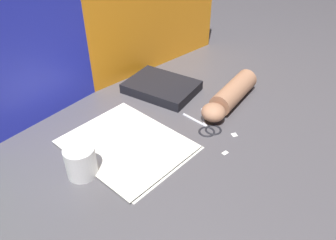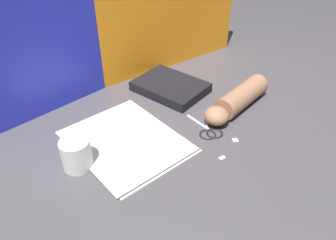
% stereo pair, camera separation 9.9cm
% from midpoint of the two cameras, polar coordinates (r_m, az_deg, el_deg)
% --- Properties ---
extents(ground_plane, '(6.00, 6.00, 0.00)m').
position_cam_midpoint_polar(ground_plane, '(1.02, 2.80, -3.21)').
color(ground_plane, '#4C494F').
extents(backdrop_panel_left, '(0.84, 0.13, 0.53)m').
position_cam_midpoint_polar(backdrop_panel_left, '(1.10, -22.64, 13.08)').
color(backdrop_panel_left, green).
rests_on(backdrop_panel_left, ground_plane).
extents(backdrop_panel_center, '(0.86, 0.15, 0.43)m').
position_cam_midpoint_polar(backdrop_panel_center, '(1.20, -9.93, 14.60)').
color(backdrop_panel_center, '#2833D1').
rests_on(backdrop_panel_center, ground_plane).
extents(backdrop_panel_right, '(0.67, 0.02, 0.46)m').
position_cam_midpoint_polar(backdrop_panel_right, '(1.35, 2.53, 18.28)').
color(backdrop_panel_right, orange).
rests_on(backdrop_panel_right, ground_plane).
extents(paper_stack, '(0.32, 0.38, 0.01)m').
position_cam_midpoint_polar(paper_stack, '(1.00, -4.45, -3.76)').
color(paper_stack, white).
rests_on(paper_stack, ground_plane).
extents(book_closed, '(0.25, 0.29, 0.04)m').
position_cam_midpoint_polar(book_closed, '(1.24, 2.72, 5.72)').
color(book_closed, black).
rests_on(book_closed, ground_plane).
extents(scissors, '(0.13, 0.16, 0.01)m').
position_cam_midpoint_polar(scissors, '(1.06, 9.79, -1.71)').
color(scissors, silver).
rests_on(scissors, ground_plane).
extents(hand_forearm, '(0.32, 0.14, 0.08)m').
position_cam_midpoint_polar(hand_forearm, '(1.16, 14.36, 3.31)').
color(hand_forearm, '#A87556').
rests_on(hand_forearm, ground_plane).
extents(paper_scrap_near, '(0.02, 0.01, 0.00)m').
position_cam_midpoint_polar(paper_scrap_near, '(0.97, 12.34, -6.51)').
color(paper_scrap_near, white).
rests_on(paper_scrap_near, ground_plane).
extents(paper_scrap_mid, '(0.02, 0.02, 0.00)m').
position_cam_midpoint_polar(paper_scrap_mid, '(1.04, 14.35, -3.49)').
color(paper_scrap_mid, white).
rests_on(paper_scrap_mid, ground_plane).
extents(mug, '(0.08, 0.08, 0.09)m').
position_cam_midpoint_polar(mug, '(0.92, -12.72, -5.93)').
color(mug, white).
rests_on(mug, ground_plane).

